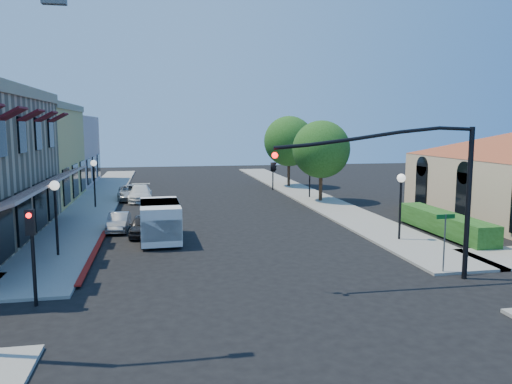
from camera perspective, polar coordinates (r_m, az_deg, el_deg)
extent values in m
plane|color=black|center=(17.31, 2.44, -12.82)|extent=(120.00, 120.00, 0.00)
cube|color=gray|center=(43.47, -17.43, -0.69)|extent=(3.50, 50.00, 0.12)
cube|color=gray|center=(44.98, 5.31, -0.11)|extent=(3.50, 50.00, 0.12)
cube|color=maroon|center=(24.72, -17.99, -6.93)|extent=(0.25, 10.00, 0.06)
cube|color=tan|center=(27.70, -25.75, 10.49)|extent=(0.50, 18.20, 0.60)
cube|color=#561416|center=(27.56, -23.08, 0.75)|extent=(1.75, 17.00, 0.67)
cube|color=#521018|center=(23.99, -26.13, 8.04)|extent=(1.02, 1.50, 0.60)
cube|color=#521018|center=(27.29, -24.27, 7.99)|extent=(1.02, 1.50, 0.60)
cube|color=#521018|center=(30.61, -22.82, 7.95)|extent=(1.02, 1.50, 0.60)
cube|color=#521018|center=(33.94, -21.65, 7.91)|extent=(1.02, 1.50, 0.60)
cube|color=black|center=(24.04, -26.90, -3.88)|extent=(0.12, 2.60, 2.60)
cube|color=black|center=(27.27, -24.97, -2.50)|extent=(0.12, 2.60, 2.60)
cube|color=black|center=(30.54, -23.45, -1.41)|extent=(0.12, 2.60, 2.60)
cube|color=black|center=(33.83, -22.23, -0.53)|extent=(0.12, 2.60, 2.60)
cube|color=#DFB264|center=(43.44, -26.67, 3.81)|extent=(10.00, 12.00, 7.60)
cube|color=#BF9490|center=(55.09, -23.31, 4.31)|extent=(10.00, 12.00, 7.00)
cube|color=black|center=(33.09, 22.59, -0.37)|extent=(0.12, 1.40, 2.80)
cube|color=black|center=(37.32, 18.37, 0.66)|extent=(0.12, 1.40, 2.80)
cube|color=#1D4513|center=(29.84, 20.65, -4.59)|extent=(1.40, 8.00, 1.10)
cylinder|color=#301D13|center=(40.13, 7.39, 0.37)|extent=(0.28, 0.28, 2.10)
sphere|color=#1D4513|center=(39.86, 7.47, 4.86)|extent=(4.56, 4.56, 4.56)
cylinder|color=#301D13|center=(49.65, 3.76, 1.88)|extent=(0.28, 0.28, 2.27)
sphere|color=#1D4513|center=(49.43, 3.80, 5.82)|extent=(4.94, 4.94, 4.94)
cylinder|color=black|center=(21.14, 23.09, -1.28)|extent=(0.20, 0.20, 6.00)
cylinder|color=black|center=(19.00, 13.65, 6.06)|extent=(7.80, 0.14, 0.14)
imported|color=black|center=(17.78, 2.03, 3.28)|extent=(0.20, 0.16, 1.00)
sphere|color=#FF0C0C|center=(17.59, 2.17, 4.21)|extent=(0.22, 0.22, 0.22)
cylinder|color=black|center=(18.35, -24.07, -7.40)|extent=(0.12, 0.12, 3.00)
cube|color=black|center=(17.91, -24.41, -3.18)|extent=(0.28, 0.22, 0.85)
sphere|color=#FF0C0C|center=(17.75, -24.55, -2.46)|extent=(0.18, 0.18, 0.18)
cube|color=#595B5E|center=(14.35, -22.09, 19.60)|extent=(0.60, 0.25, 0.18)
cylinder|color=#595B5E|center=(21.76, 20.72, -5.62)|extent=(0.06, 0.06, 2.50)
cube|color=#0C591E|center=(21.54, 20.86, -2.64)|extent=(0.80, 0.04, 0.18)
cylinder|color=black|center=(24.64, -21.84, -3.34)|extent=(0.12, 0.12, 3.20)
sphere|color=white|center=(24.38, -22.04, 0.70)|extent=(0.44, 0.44, 0.44)
cylinder|color=black|center=(38.32, -17.96, 0.55)|extent=(0.12, 0.12, 3.20)
sphere|color=white|center=(38.16, -18.07, 3.16)|extent=(0.44, 0.44, 0.44)
cylinder|color=black|center=(27.13, 16.14, -2.14)|extent=(0.12, 0.12, 3.20)
sphere|color=white|center=(26.90, 16.28, 1.54)|extent=(0.44, 0.44, 0.44)
cylinder|color=black|center=(41.87, 6.15, 1.44)|extent=(0.12, 0.12, 3.20)
sphere|color=white|center=(41.72, 6.19, 3.83)|extent=(0.44, 0.44, 0.44)
cube|color=white|center=(26.80, -10.91, -3.18)|extent=(2.13, 4.66, 1.88)
cube|color=white|center=(24.87, -10.74, -4.25)|extent=(1.95, 0.69, 1.05)
cube|color=black|center=(25.13, -10.80, -2.92)|extent=(1.78, 0.16, 0.94)
cube|color=black|center=(27.03, -10.96, -2.08)|extent=(2.09, 2.78, 0.94)
cylinder|color=black|center=(25.41, -12.76, -5.56)|extent=(0.28, 0.70, 0.69)
cylinder|color=black|center=(28.48, -12.77, -4.14)|extent=(0.28, 0.70, 0.69)
cylinder|color=black|center=(25.46, -8.74, -5.43)|extent=(0.28, 0.70, 0.69)
cylinder|color=black|center=(28.52, -9.19, -4.03)|extent=(0.28, 0.70, 0.69)
imported|color=black|center=(28.33, -12.84, -3.75)|extent=(1.48, 3.39, 1.14)
imported|color=gray|center=(29.90, -15.43, -3.33)|extent=(1.25, 3.22, 1.04)
imported|color=white|center=(41.16, -13.10, -0.17)|extent=(1.80, 4.41, 1.28)
imported|color=#A8AAAD|center=(42.19, -14.12, -0.05)|extent=(2.22, 4.50, 1.23)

